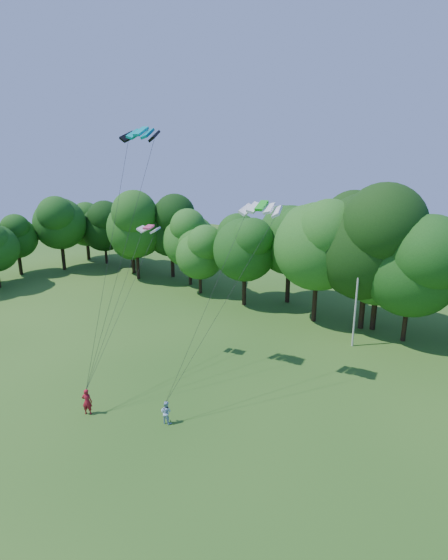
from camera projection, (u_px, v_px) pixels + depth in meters
The scene contains 9 objects.
ground at pixel (46, 557), 19.25m from camera, with size 160.00×160.00×0.00m, color #205015.
utility_pole at pixel (355, 309), 39.39m from camera, with size 1.39×0.43×7.06m.
kite_flyer_left at pixel (87, 402), 29.58m from camera, with size 0.69×0.45×1.89m, color #A41523.
kite_flyer_right at pixel (166, 412), 28.64m from camera, with size 0.78×0.60×1.60m, color #A4C7E3.
kite_teal at pixel (141, 131), 30.84m from camera, with size 2.98×1.64×0.72m.
kite_green at pixel (262, 206), 30.37m from camera, with size 3.04×1.68×0.66m.
kite_pink at pixel (149, 227), 34.95m from camera, with size 1.97×1.25×0.29m.
tree_back_west at pixel (135, 223), 59.85m from camera, with size 8.77×8.77×12.75m.
tree_back_center at pixel (370, 225), 41.62m from camera, with size 11.59×11.59×16.86m.
Camera 1 is at (15.18, -7.69, 17.12)m, focal length 28.00 mm.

